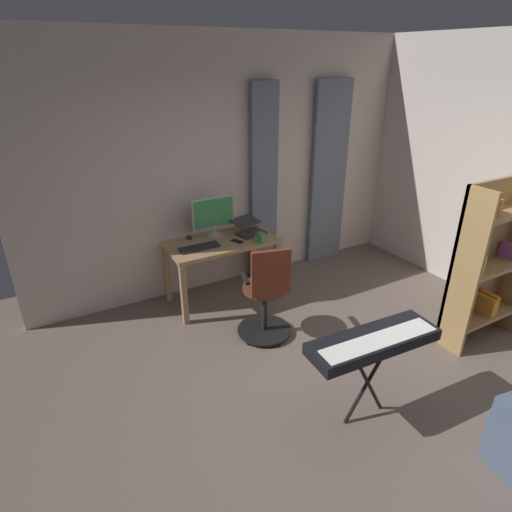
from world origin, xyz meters
TOP-DOWN VIEW (x-y plane):
  - ground_plane at (0.00, 0.00)m, footprint 6.85×6.85m
  - back_room_partition at (0.00, -2.64)m, footprint 4.86×0.10m
  - curtain_left_panel at (-1.44, -2.53)m, footprint 0.54×0.06m
  - curtain_right_panel at (-0.44, -2.53)m, footprint 0.35×0.06m
  - desk at (0.32, -2.17)m, footprint 1.23×0.64m
  - office_chair at (0.27, -1.25)m, footprint 0.56×0.56m
  - computer_monitor at (0.32, -2.37)m, footprint 0.52×0.18m
  - computer_keyboard at (0.62, -2.10)m, footprint 0.44×0.14m
  - laptop at (-0.06, -2.22)m, footprint 0.38×0.40m
  - computer_mouse at (0.61, -2.40)m, footprint 0.06×0.10m
  - cell_phone_face_up at (0.18, -2.06)m, footprint 0.12×0.16m
  - mug_coffee at (-0.05, -1.93)m, footprint 0.14×0.09m
  - bookshelf at (-1.62, -0.25)m, footprint 0.87×0.30m
  - piano_keyboard at (0.13, 0.06)m, footprint 1.04×0.38m

SIDE VIEW (x-z plane):
  - ground_plane at x=0.00m, z-range 0.00..0.00m
  - office_chair at x=0.27m, z-range -0.03..1.00m
  - desk at x=0.32m, z-range 0.26..1.01m
  - piano_keyboard at x=0.13m, z-range 0.32..1.10m
  - cell_phone_face_up at x=0.18m, z-range 0.75..0.76m
  - computer_keyboard at x=0.62m, z-range 0.75..0.77m
  - computer_mouse at x=0.61m, z-range 0.75..0.78m
  - mug_coffee at x=-0.05m, z-range 0.75..0.85m
  - laptop at x=-0.06m, z-range 0.72..0.88m
  - bookshelf at x=-1.62m, z-range 0.00..1.64m
  - computer_monitor at x=0.32m, z-range 0.77..1.23m
  - curtain_left_panel at x=-1.44m, z-range 0.00..2.39m
  - curtain_right_panel at x=-0.44m, z-range 0.00..2.39m
  - back_room_partition at x=0.00m, z-range 0.00..2.90m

